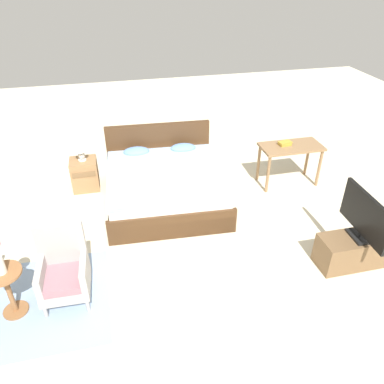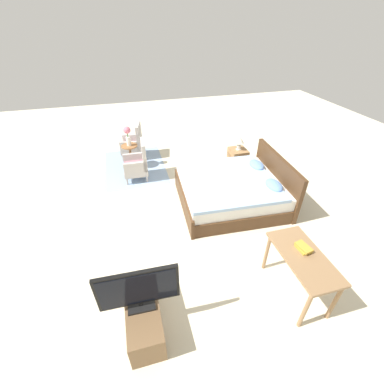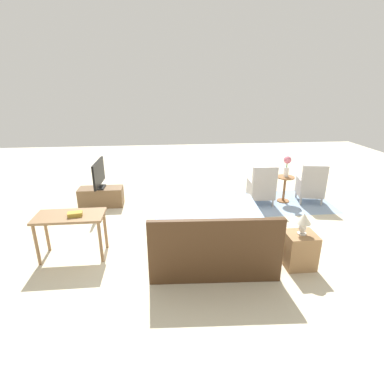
{
  "view_description": "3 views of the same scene",
  "coord_description": "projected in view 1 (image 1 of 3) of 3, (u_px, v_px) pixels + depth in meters",
  "views": [
    {
      "loc": [
        -0.73,
        -4.25,
        3.45
      ],
      "look_at": [
        0.29,
        0.13,
        0.58
      ],
      "focal_mm": 35.0,
      "sensor_mm": 36.0,
      "label": 1
    },
    {
      "loc": [
        3.98,
        -1.02,
        3.27
      ],
      "look_at": [
        0.3,
        -0.02,
        0.61
      ],
      "focal_mm": 24.0,
      "sensor_mm": 36.0,
      "label": 2
    },
    {
      "loc": [
        0.74,
        5.31,
        2.64
      ],
      "look_at": [
        0.23,
        0.15,
        0.73
      ],
      "focal_mm": 28.0,
      "sensor_mm": 36.0,
      "label": 3
    }
  ],
  "objects": [
    {
      "name": "table_lamp",
      "position": [
        80.0,
        149.0,
        6.13
      ],
      "size": [
        0.22,
        0.22,
        0.33
      ],
      "color": "silver",
      "rests_on": "nightstand"
    },
    {
      "name": "vanity_desk",
      "position": [
        291.0,
        151.0,
        6.36
      ],
      "size": [
        1.04,
        0.52,
        0.72
      ],
      "color": "#8E6B47",
      "rests_on": "ground_plane"
    },
    {
      "name": "ground_plane",
      "position": [
        174.0,
        233.0,
        5.48
      ],
      "size": [
        16.0,
        16.0,
        0.0
      ],
      "primitive_type": "plane",
      "color": "beige"
    },
    {
      "name": "armchair_by_window_right",
      "position": [
        64.0,
        271.0,
        4.29
      ],
      "size": [
        0.56,
        0.56,
        0.92
      ],
      "color": "#ADA8A3",
      "rests_on": "floor_rug"
    },
    {
      "name": "bed",
      "position": [
        165.0,
        184.0,
        6.08
      ],
      "size": [
        1.94,
        2.12,
        0.96
      ],
      "color": "#472D19",
      "rests_on": "ground_plane"
    },
    {
      "name": "tv_flatscreen",
      "position": [
        365.0,
        217.0,
        4.56
      ],
      "size": [
        0.21,
        0.92,
        0.61
      ],
      "color": "black",
      "rests_on": "tv_stand"
    },
    {
      "name": "side_table",
      "position": [
        8.0,
        288.0,
        4.07
      ],
      "size": [
        0.4,
        0.4,
        0.61
      ],
      "color": "#936038",
      "rests_on": "ground_plane"
    },
    {
      "name": "nightstand",
      "position": [
        85.0,
        174.0,
        6.39
      ],
      "size": [
        0.44,
        0.41,
        0.54
      ],
      "color": "#997047",
      "rests_on": "ground_plane"
    },
    {
      "name": "floor_rug",
      "position": [
        17.0,
        307.0,
        4.33
      ],
      "size": [
        2.1,
        1.5,
        0.01
      ],
      "color": "#8EA8C6",
      "rests_on": "ground_plane"
    },
    {
      "name": "book_stack",
      "position": [
        285.0,
        143.0,
        6.3
      ],
      "size": [
        0.23,
        0.16,
        0.06
      ],
      "color": "#B79333",
      "rests_on": "vanity_desk"
    },
    {
      "name": "tv_stand",
      "position": [
        355.0,
        250.0,
        4.84
      ],
      "size": [
        0.96,
        0.4,
        0.43
      ],
      "color": "brown",
      "rests_on": "ground_plane"
    }
  ]
}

